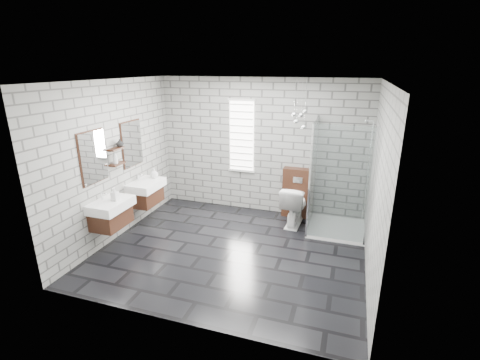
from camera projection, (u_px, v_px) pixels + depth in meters
The scene contains 20 objects.
floor at pixel (232, 251), 5.75m from camera, with size 4.20×3.60×0.02m, color black.
ceiling at pixel (230, 80), 4.90m from camera, with size 4.20×3.60×0.02m, color white.
wall_back at pixel (261, 147), 6.96m from camera, with size 4.20×0.02×2.70m, color gray.
wall_front at pixel (174, 220), 3.69m from camera, with size 4.20×0.02×2.70m, color gray.
wall_left at pixel (115, 161), 5.95m from camera, with size 0.02×3.60×2.70m, color gray.
wall_right at pixel (378, 186), 4.71m from camera, with size 0.02×3.60×2.70m, color gray.
vanity_left at pixel (109, 206), 5.60m from camera, with size 0.47×0.70×1.57m.
vanity_right at pixel (144, 186), 6.52m from camera, with size 0.47×0.70×1.57m.
shelf_lower at pixel (117, 164), 5.89m from camera, with size 0.14×0.30×0.03m, color #3D1F12.
shelf_upper at pixel (116, 149), 5.80m from camera, with size 0.14×0.30×0.03m, color #3D1F12.
window at pixel (242, 136), 6.99m from camera, with size 0.56×0.05×1.48m.
cistern_panel at pixel (298, 193), 6.89m from camera, with size 0.60×0.20×1.00m, color #3D1F12.
flush_plate at pixel (298, 180), 6.70m from camera, with size 0.18×0.01×0.12m, color silver.
shower_enclosure at pixel (332, 206), 6.22m from camera, with size 1.00×1.00×2.03m.
pendant_cluster at pixel (300, 117), 6.12m from camera, with size 0.27×0.23×0.87m.
toilet at pixel (294, 205), 6.58m from camera, with size 0.43×0.76×0.78m, color white.
soap_bottle_a at pixel (115, 194), 5.53m from camera, with size 0.10×0.10×0.22m, color #B2B2B2.
soap_bottle_b at pixel (154, 173), 6.65m from camera, with size 0.15×0.15×0.19m, color #B2B2B2.
soap_bottle_c at pixel (115, 157), 5.80m from camera, with size 0.08×0.08×0.22m, color #B2B2B2.
vase at pixel (120, 143), 5.88m from camera, with size 0.12×0.12×0.13m, color #B2B2B2.
Camera 1 is at (1.71, -4.80, 2.92)m, focal length 26.00 mm.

